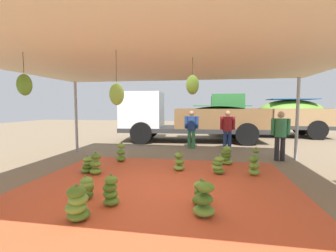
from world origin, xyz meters
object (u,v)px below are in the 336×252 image
(worker_0, at_px, (280,132))
(banana_bunch_12, at_px, (111,192))
(banana_bunch_8, at_px, (200,194))
(banana_bunch_10, at_px, (254,166))
(cargo_truck_far, at_px, (266,114))
(worker_1, at_px, (191,127))
(banana_bunch_11, at_px, (86,189))
(banana_bunch_3, at_px, (88,165))
(banana_bunch_4, at_px, (121,153))
(cargo_truck_main, at_px, (186,117))
(banana_bunch_9, at_px, (255,159))
(banana_bunch_6, at_px, (96,165))
(banana_bunch_7, at_px, (226,156))
(banana_bunch_13, at_px, (77,204))
(banana_bunch_0, at_px, (179,162))
(banana_bunch_1, at_px, (218,166))
(banana_bunch_2, at_px, (204,200))
(worker_2, at_px, (228,127))

(worker_0, bearing_deg, banana_bunch_12, -133.41)
(banana_bunch_8, xyz_separation_m, banana_bunch_10, (1.24, 1.98, 0.03))
(cargo_truck_far, bearing_deg, banana_bunch_8, -108.25)
(banana_bunch_12, distance_m, worker_1, 5.91)
(banana_bunch_10, bearing_deg, banana_bunch_11, -148.00)
(banana_bunch_8, relative_size, worker_1, 0.31)
(banana_bunch_8, relative_size, worker_0, 0.30)
(banana_bunch_3, distance_m, banana_bunch_4, 1.35)
(banana_bunch_11, height_order, worker_1, worker_1)
(cargo_truck_main, distance_m, worker_0, 4.96)
(cargo_truck_far, xyz_separation_m, worker_1, (-3.93, -4.76, -0.39))
(cargo_truck_main, bearing_deg, banana_bunch_9, -63.13)
(banana_bunch_12, height_order, cargo_truck_far, cargo_truck_far)
(banana_bunch_6, relative_size, banana_bunch_12, 1.04)
(banana_bunch_7, bearing_deg, banana_bunch_12, -123.59)
(banana_bunch_13, distance_m, cargo_truck_main, 8.49)
(banana_bunch_0, xyz_separation_m, cargo_truck_far, (4.01, 8.16, 1.05))
(banana_bunch_3, relative_size, banana_bunch_12, 0.82)
(banana_bunch_3, bearing_deg, banana_bunch_1, 7.24)
(banana_bunch_4, bearing_deg, cargo_truck_far, 51.55)
(worker_1, bearing_deg, banana_bunch_7, -64.75)
(banana_bunch_11, bearing_deg, worker_1, 74.76)
(banana_bunch_2, relative_size, worker_1, 0.38)
(banana_bunch_4, bearing_deg, banana_bunch_9, -0.00)
(banana_bunch_8, height_order, worker_1, worker_1)
(banana_bunch_10, bearing_deg, banana_bunch_3, -174.20)
(banana_bunch_3, relative_size, banana_bunch_8, 0.96)
(banana_bunch_0, relative_size, worker_2, 0.34)
(banana_bunch_7, bearing_deg, banana_bunch_6, -154.16)
(banana_bunch_3, height_order, worker_1, worker_1)
(banana_bunch_13, height_order, worker_2, worker_2)
(banana_bunch_8, height_order, cargo_truck_main, cargo_truck_main)
(banana_bunch_10, height_order, banana_bunch_12, banana_bunch_12)
(banana_bunch_0, height_order, banana_bunch_12, banana_bunch_12)
(banana_bunch_6, distance_m, banana_bunch_7, 3.64)
(banana_bunch_6, xyz_separation_m, banana_bunch_12, (1.11, -1.67, -0.01))
(banana_bunch_13, bearing_deg, banana_bunch_3, 115.32)
(banana_bunch_7, bearing_deg, worker_1, 115.25)
(banana_bunch_2, height_order, banana_bunch_4, banana_bunch_4)
(banana_bunch_7, xyz_separation_m, banana_bunch_9, (0.79, -0.15, -0.02))
(banana_bunch_1, relative_size, worker_1, 0.32)
(banana_bunch_3, relative_size, banana_bunch_13, 0.80)
(banana_bunch_7, relative_size, worker_1, 0.38)
(worker_1, bearing_deg, banana_bunch_13, -100.96)
(banana_bunch_2, relative_size, banana_bunch_4, 0.95)
(banana_bunch_1, bearing_deg, banana_bunch_0, 171.81)
(banana_bunch_2, height_order, banana_bunch_10, banana_bunch_2)
(banana_bunch_0, bearing_deg, worker_1, 88.56)
(banana_bunch_9, bearing_deg, banana_bunch_3, -163.54)
(banana_bunch_9, xyz_separation_m, banana_bunch_12, (-2.95, -3.11, 0.00))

